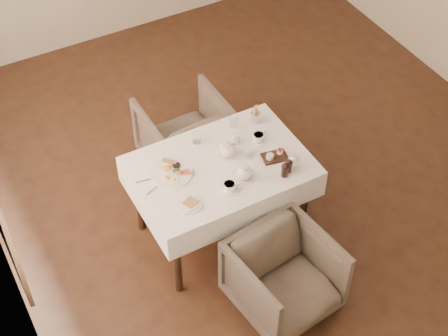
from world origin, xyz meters
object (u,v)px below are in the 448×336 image
table (221,176)px  breakfast_plate (171,172)px  armchair_near (284,277)px  teapot_centre (227,148)px  armchair_far (186,136)px

table → breakfast_plate: (-0.35, 0.10, 0.13)m
armchair_near → teapot_centre: size_ratio=3.93×
armchair_near → armchair_far: bearing=81.3°
armchair_near → breakfast_plate: size_ratio=2.24×
armchair_near → teapot_centre: bearing=81.5°
breakfast_plate → teapot_centre: size_ratio=1.75×
armchair_far → teapot_centre: (-0.02, -0.76, 0.50)m
armchair_far → teapot_centre: size_ratio=4.11×
breakfast_plate → teapot_centre: 0.44m
table → breakfast_plate: size_ratio=4.19×
teapot_centre → armchair_far: bearing=85.5°
table → teapot_centre: (0.09, 0.07, 0.19)m
table → breakfast_plate: bearing=164.1°
armchair_far → teapot_centre: teapot_centre is taller
table → breakfast_plate: 0.38m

